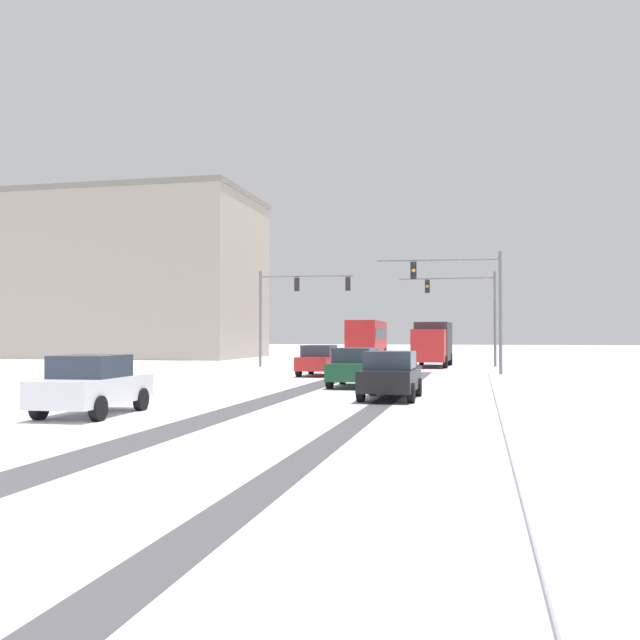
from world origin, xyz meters
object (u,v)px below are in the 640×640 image
car_white_fourth (93,385)px  box_truck_delivery (433,343)px  car_black_third (391,375)px  bus_oncoming (367,337)px  traffic_signal_near_right (465,291)px  car_red_lead (320,360)px  office_building_far_left_block (134,277)px  traffic_signal_far_right (467,302)px  traffic_signal_far_left (292,298)px  car_dark_green_second (355,367)px

car_white_fourth → box_truck_delivery: 32.14m
car_black_third → box_truck_delivery: box_truck_delivery is taller
bus_oncoming → box_truck_delivery: (6.61, -13.63, -0.36)m
traffic_signal_near_right → car_black_third: 14.43m
car_red_lead → box_truck_delivery: (5.17, 12.14, 0.82)m
car_red_lead → office_building_far_left_block: (-24.18, 25.84, 6.94)m
traffic_signal_far_right → box_truck_delivery: (-2.31, -1.09, -2.83)m
traffic_signal_near_right → car_red_lead: (-7.55, -1.05, -3.64)m
box_truck_delivery → office_building_far_left_block: (-29.35, 13.70, 6.12)m
traffic_signal_near_right → office_building_far_left_block: bearing=142.0°
office_building_far_left_block → car_black_third: bearing=-52.6°
office_building_far_left_block → traffic_signal_far_right: bearing=-21.7°
car_white_fourth → office_building_far_left_block: office_building_far_left_block is taller
car_white_fourth → box_truck_delivery: bearing=77.2°
office_building_far_left_block → traffic_signal_far_left: bearing=-39.2°
traffic_signal_far_right → box_truck_delivery: bearing=-154.6°
car_black_third → bus_oncoming: size_ratio=0.37×
car_dark_green_second → car_black_third: size_ratio=1.01×
traffic_signal_near_right → car_dark_green_second: 10.27m
car_white_fourth → box_truck_delivery: size_ratio=0.56×
box_truck_delivery → office_building_far_left_block: office_building_far_left_block is taller
traffic_signal_far_left → traffic_signal_far_right: bearing=18.6°
traffic_signal_far_left → car_dark_green_second: size_ratio=1.57×
traffic_signal_far_left → car_dark_green_second: 18.76m
car_red_lead → bus_oncoming: bearing=93.2°
traffic_signal_far_right → bus_oncoming: (-8.92, 12.53, -2.47)m
box_truck_delivery → traffic_signal_far_left: bearing=-163.3°
traffic_signal_near_right → office_building_far_left_block: office_building_far_left_block is taller
traffic_signal_far_left → car_dark_green_second: traffic_signal_far_left is taller
box_truck_delivery → bus_oncoming: bearing=115.9°
car_dark_green_second → car_red_lead: bearing=113.1°
traffic_signal_near_right → car_dark_green_second: traffic_signal_near_right is taller
traffic_signal_near_right → office_building_far_left_block: size_ratio=0.28×
car_dark_green_second → bus_oncoming: bearing=97.9°
car_dark_green_second → office_building_far_left_block: bearing=129.4°
traffic_signal_far_right → car_dark_green_second: 21.49m
traffic_signal_near_right → car_red_lead: size_ratio=1.57×
traffic_signal_far_left → office_building_far_left_block: (-20.18, 16.45, 3.10)m
traffic_signal_far_right → bus_oncoming: traffic_signal_far_right is taller
bus_oncoming → box_truck_delivery: 15.15m
car_black_third → car_red_lead: bearing=112.7°
car_red_lead → traffic_signal_near_right: bearing=8.0°
box_truck_delivery → car_black_third: bearing=-89.7°
traffic_signal_near_right → bus_oncoming: size_ratio=0.59×
car_black_third → office_building_far_left_block: 49.04m
traffic_signal_far_right → car_red_lead: 15.63m
car_red_lead → car_white_fourth: same height
traffic_signal_far_left → box_truck_delivery: size_ratio=0.87×
traffic_signal_far_right → car_black_third: 26.31m
traffic_signal_near_right → traffic_signal_far_right: bearing=90.3°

